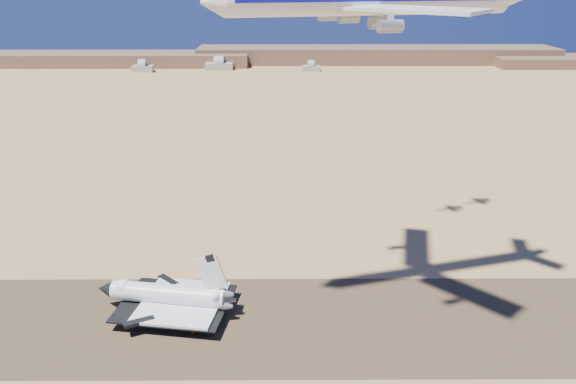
{
  "coord_description": "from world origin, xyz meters",
  "views": [
    {
      "loc": [
        12.0,
        -138.1,
        92.83
      ],
      "look_at": [
        12.76,
        8.0,
        37.31
      ],
      "focal_mm": 35.0,
      "sensor_mm": 36.0,
      "label": 1
    }
  ],
  "objects_px": {
    "crew_c": "(194,330)",
    "carrier_747": "(363,1)",
    "shuttle": "(167,296)",
    "crew_b": "(193,332)",
    "crew_a": "(189,324)"
  },
  "relations": [
    {
      "from": "crew_b",
      "to": "crew_c",
      "type": "height_order",
      "value": "crew_c"
    },
    {
      "from": "shuttle",
      "to": "crew_c",
      "type": "relative_size",
      "value": 21.85
    },
    {
      "from": "crew_a",
      "to": "carrier_747",
      "type": "bearing_deg",
      "value": -92.62
    },
    {
      "from": "crew_c",
      "to": "shuttle",
      "type": "bearing_deg",
      "value": 8.62
    },
    {
      "from": "crew_c",
      "to": "carrier_747",
      "type": "bearing_deg",
      "value": -108.16
    },
    {
      "from": "shuttle",
      "to": "carrier_747",
      "type": "relative_size",
      "value": 0.48
    },
    {
      "from": "crew_a",
      "to": "crew_c",
      "type": "xyz_separation_m",
      "value": [
        1.77,
        -3.39,
        0.17
      ]
    },
    {
      "from": "shuttle",
      "to": "crew_b",
      "type": "xyz_separation_m",
      "value": [
        8.92,
        -11.4,
        -4.65
      ]
    },
    {
      "from": "carrier_747",
      "to": "crew_b",
      "type": "xyz_separation_m",
      "value": [
        -44.73,
        -11.51,
        -87.12
      ]
    },
    {
      "from": "shuttle",
      "to": "crew_b",
      "type": "bearing_deg",
      "value": -42.87
    },
    {
      "from": "crew_b",
      "to": "crew_a",
      "type": "bearing_deg",
      "value": 16.72
    },
    {
      "from": "crew_b",
      "to": "crew_c",
      "type": "bearing_deg",
      "value": -14.05
    },
    {
      "from": "crew_a",
      "to": "crew_b",
      "type": "bearing_deg",
      "value": -170.03
    },
    {
      "from": "carrier_747",
      "to": "crew_c",
      "type": "height_order",
      "value": "carrier_747"
    },
    {
      "from": "shuttle",
      "to": "carrier_747",
      "type": "xyz_separation_m",
      "value": [
        53.65,
        0.11,
        82.47
      ]
    }
  ]
}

